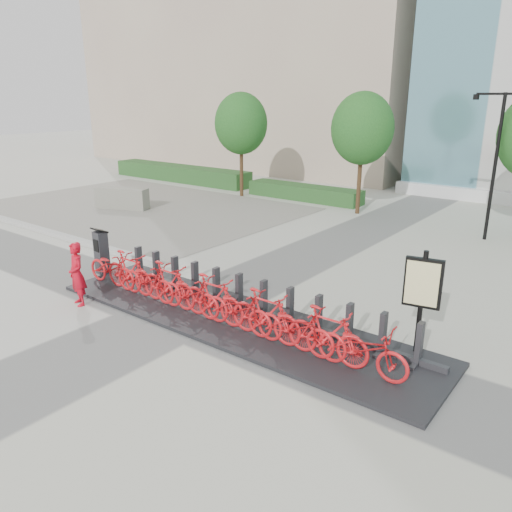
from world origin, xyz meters
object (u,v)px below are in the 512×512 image
Objects in this scene: bike_0 at (112,268)px; map_sign at (422,288)px; jersey_barrier at (122,198)px; worker_red at (77,274)px; kiosk at (101,252)px.

map_sign is (7.72, 1.36, 0.87)m from bike_0.
map_sign is at bearing -39.72° from jersey_barrier.
worker_red is (0.26, -1.20, 0.23)m from bike_0.
map_sign reaches higher than kiosk.
bike_0 reaches higher than jersey_barrier.
worker_red is 11.08m from jersey_barrier.
map_sign reaches higher than worker_red.
bike_0 is 10.09m from jersey_barrier.
bike_0 is 0.84× the size of map_sign.
kiosk is at bearing -63.15° from jersey_barrier.
bike_0 is 7.88m from map_sign.
kiosk is 2.03m from worker_red.
bike_0 is at bearing -61.14° from jersey_barrier.
jersey_barrier is at bearing 143.76° from kiosk.
jersey_barrier is (-6.80, 6.01, -0.25)m from kiosk.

